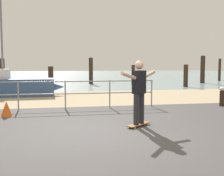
# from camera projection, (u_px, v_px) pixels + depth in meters

# --- Properties ---
(ground_plane) EXTENTS (24.00, 10.00, 0.04)m
(ground_plane) POSITION_uv_depth(u_px,v_px,m) (119.00, 144.00, 5.73)
(ground_plane) COLOR #474444
(ground_plane) RESTS_ON ground
(beach_strip) EXTENTS (24.00, 6.00, 0.04)m
(beach_strip) POSITION_uv_depth(u_px,v_px,m) (85.00, 98.00, 13.56)
(beach_strip) COLOR tan
(beach_strip) RESTS_ON ground
(sea_surface) EXTENTS (72.00, 50.00, 0.04)m
(sea_surface) POSITION_uv_depth(u_px,v_px,m) (68.00, 75.00, 40.98)
(sea_surface) COLOR #849EA3
(sea_surface) RESTS_ON ground
(railing_fence) EXTENTS (9.87, 0.05, 1.05)m
(railing_fence) POSITION_uv_depth(u_px,v_px,m) (18.00, 91.00, 9.69)
(railing_fence) COLOR gray
(railing_fence) RESTS_ON ground
(sailboat) EXTENTS (4.98, 1.54, 5.20)m
(sailboat) POSITION_uv_depth(u_px,v_px,m) (13.00, 86.00, 14.04)
(sailboat) COLOR #335184
(sailboat) RESTS_ON ground
(skateboard) EXTENTS (0.75, 0.65, 0.08)m
(skateboard) POSITION_uv_depth(u_px,v_px,m) (139.00, 124.00, 7.24)
(skateboard) COLOR brown
(skateboard) RESTS_ON ground
(skateboarder) EXTENTS (1.19, 0.96, 1.65)m
(skateboarder) POSITION_uv_depth(u_px,v_px,m) (139.00, 88.00, 7.16)
(skateboarder) COLOR #26262B
(skateboarder) RESTS_ON skateboard
(bollard_short) EXTENTS (0.18, 0.18, 0.62)m
(bollard_short) POSITION_uv_depth(u_px,v_px,m) (222.00, 99.00, 10.72)
(bollard_short) COLOR #332319
(bollard_short) RESTS_ON ground
(seagull) EXTENTS (0.21, 0.48, 0.18)m
(seagull) POSITION_uv_depth(u_px,v_px,m) (222.00, 89.00, 10.70)
(seagull) COLOR white
(seagull) RESTS_ON bollard_short
(groyne_post_0) EXTENTS (0.40, 0.40, 2.02)m
(groyne_post_0) POSITION_uv_depth(u_px,v_px,m) (2.00, 74.00, 18.66)
(groyne_post_0) COLOR #332319
(groyne_post_0) RESTS_ON ground
(groyne_post_1) EXTENTS (0.39, 0.39, 1.48)m
(groyne_post_1) POSITION_uv_depth(u_px,v_px,m) (51.00, 76.00, 20.74)
(groyne_post_1) COLOR #332319
(groyne_post_1) RESTS_ON ground
(groyne_post_2) EXTENTS (0.34, 0.34, 2.18)m
(groyne_post_2) POSITION_uv_depth(u_px,v_px,m) (91.00, 71.00, 22.71)
(groyne_post_2) COLOR #332319
(groyne_post_2) RESTS_ON ground
(groyne_post_3) EXTENTS (0.27, 0.27, 1.58)m
(groyne_post_3) POSITION_uv_depth(u_px,v_px,m) (133.00, 75.00, 21.83)
(groyne_post_3) COLOR #332319
(groyne_post_3) RESTS_ON ground
(groyne_post_4) EXTENTS (0.32, 0.32, 1.62)m
(groyne_post_4) POSITION_uv_depth(u_px,v_px,m) (186.00, 76.00, 19.81)
(groyne_post_4) COLOR #332319
(groyne_post_4) RESTS_ON ground
(groyne_post_5) EXTENTS (0.39, 0.39, 2.37)m
(groyne_post_5) POSITION_uv_depth(u_px,v_px,m) (203.00, 70.00, 23.72)
(groyne_post_5) COLOR #332319
(groyne_post_5) RESTS_ON ground
(groyne_post_6) EXTENTS (0.25, 0.25, 2.19)m
(groyne_post_6) POSITION_uv_depth(u_px,v_px,m) (220.00, 70.00, 26.80)
(groyne_post_6) COLOR #332319
(groyne_post_6) RESTS_ON ground
(traffic_cone) EXTENTS (0.36, 0.36, 0.50)m
(traffic_cone) POSITION_uv_depth(u_px,v_px,m) (6.00, 109.00, 8.60)
(traffic_cone) COLOR #E55919
(traffic_cone) RESTS_ON ground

